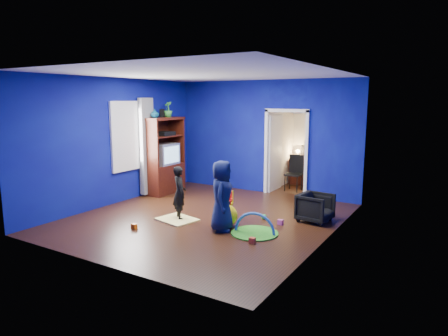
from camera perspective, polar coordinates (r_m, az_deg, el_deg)
The scene contains 33 objects.
floor at distance 8.28m, azimuth -2.61°, elevation -7.16°, with size 5.00×5.50×0.01m, color black.
ceiling at distance 7.93m, azimuth -2.78°, elevation 13.30°, with size 5.00×5.50×0.01m, color white.
wall_back at distance 10.36m, azimuth 5.85°, elevation 4.40°, with size 5.00×0.02×2.90m, color #0A096C.
wall_front at distance 5.92m, azimuth -17.70°, elevation -0.02°, with size 5.00×0.02×2.90m, color #0A096C.
wall_left at distance 9.59m, azimuth -15.21°, elevation 3.69°, with size 0.02×5.50×2.90m, color #0A096C.
wall_right at distance 6.91m, azimuth 14.79°, elevation 1.46°, with size 0.02×5.50×2.90m, color #0A096C.
alcove at distance 10.95m, azimuth 10.65°, elevation 3.52°, with size 1.00×1.75×2.50m, color silver, non-canonical shape.
armchair at distance 8.18m, azimuth 12.91°, elevation -5.54°, with size 0.61×0.63×0.57m, color black.
child_black at distance 8.12m, azimuth -6.38°, elevation -3.55°, with size 0.40×0.26×1.09m, color black.
child_navy at distance 7.35m, azimuth -0.31°, elevation -4.00°, with size 0.64×0.42×1.32m, color #10183A.
toddler_red at distance 7.97m, azimuth 0.16°, elevation -4.68°, with size 0.41×0.32×0.84m, color red.
vase at distance 10.11m, azimuth -9.88°, elevation 7.69°, with size 0.21×0.21×0.22m, color #0C5266.
potted_plant at distance 10.51m, azimuth -8.02°, elevation 8.32°, with size 0.22×0.22×0.40m, color #2F812F.
tv_armoire at distance 10.43m, azimuth -8.62°, elevation 1.78°, with size 0.58×1.14×1.96m, color #3C140A.
crt_tv at distance 10.40m, azimuth -8.46°, elevation 1.99°, with size 0.46×0.70×0.54m, color silver.
yellow_blanket at distance 8.18m, azimuth -6.74°, elevation -7.31°, with size 0.75×0.60×0.03m, color #F2E07A.
hopper_ball at distance 7.70m, azimuth 0.35°, elevation -6.81°, with size 0.43×0.43×0.43m, color yellow.
kid_chair at distance 8.25m, azimuth -0.02°, elevation -5.40°, with size 0.28×0.28×0.50m, color yellow.
play_mat at distance 7.37m, azimuth 4.39°, elevation -9.25°, with size 0.86×0.86×0.02m, color green.
toy_arch at distance 7.37m, azimuth 4.39°, elevation -9.18°, with size 0.77×0.77×0.05m, color #3F8CD8.
window_left at distance 9.82m, azimuth -13.70°, elevation 4.47°, with size 0.03×0.95×1.55m, color white.
curtain at distance 10.16m, azimuth -10.98°, elevation 3.04°, with size 0.14×0.42×2.40m, color slate.
doorway at distance 10.16m, azimuth 8.86°, elevation 1.96°, with size 1.16×0.10×2.10m, color white.
study_desk at distance 11.66m, azimuth 11.62°, elevation -0.48°, with size 0.88×0.44×0.75m, color #3D140A.
desk_monitor at distance 11.69m, azimuth 11.91°, elevation 2.38°, with size 0.40×0.05×0.32m, color black.
desk_lamp at distance 11.73m, azimuth 10.52°, elevation 2.36°, with size 0.14×0.14×0.14m, color #FFD88C.
folding_chair at distance 10.76m, azimuth 9.90°, elevation -0.82°, with size 0.40×0.40×0.92m, color black.
book_shelf at distance 11.59m, azimuth 12.08°, elevation 7.63°, with size 0.88×0.24×0.04m, color white.
toy_0 at distance 6.89m, azimuth 4.05°, elevation -10.29°, with size 0.10×0.08×0.10m, color #D04422.
toy_1 at distance 8.26m, azimuth 13.80°, elevation -7.08°, with size 0.11×0.11×0.11m, color #238AC7.
toy_2 at distance 7.78m, azimuth -12.71°, elevation -8.12°, with size 0.10×0.08×0.10m, color #DF5B0B.
toy_3 at distance 8.22m, azimuth 5.73°, elevation -6.93°, with size 0.11×0.11×0.11m, color green.
toy_4 at distance 7.92m, azimuth 8.06°, elevation -7.67°, with size 0.10×0.08×0.10m, color #CF4D97.
Camera 1 is at (4.42, -6.57, 2.41)m, focal length 32.00 mm.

